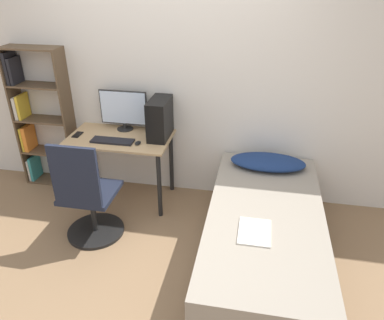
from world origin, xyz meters
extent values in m
plane|color=#846647|center=(0.00, 0.00, 0.00)|extent=(14.00, 14.00, 0.00)
cube|color=silver|center=(0.00, 1.36, 1.25)|extent=(8.00, 0.05, 2.50)
cube|color=tan|center=(-0.48, 1.04, 0.71)|extent=(1.04, 0.60, 0.02)
cylinder|color=black|center=(-0.95, 0.78, 0.35)|extent=(0.04, 0.04, 0.70)
cylinder|color=black|center=(-0.01, 0.78, 0.35)|extent=(0.04, 0.04, 0.70)
cylinder|color=black|center=(-0.95, 1.29, 0.35)|extent=(0.04, 0.04, 0.70)
cylinder|color=black|center=(-0.01, 1.29, 0.35)|extent=(0.04, 0.04, 0.70)
cube|color=brown|center=(-1.70, 1.22, 0.77)|extent=(0.02, 0.24, 1.54)
cube|color=brown|center=(-1.11, 1.22, 0.77)|extent=(0.02, 0.24, 1.54)
cube|color=brown|center=(-1.41, 1.22, 0.01)|extent=(0.57, 0.24, 0.02)
cube|color=brown|center=(-1.41, 1.22, 0.39)|extent=(0.57, 0.24, 0.02)
cube|color=brown|center=(-1.41, 1.22, 0.77)|extent=(0.57, 0.24, 0.02)
cube|color=brown|center=(-1.41, 1.22, 1.15)|extent=(0.57, 0.24, 0.02)
cube|color=brown|center=(-1.41, 1.22, 1.54)|extent=(0.57, 0.24, 0.02)
cube|color=beige|center=(-1.67, 1.22, 0.15)|extent=(0.02, 0.20, 0.25)
cube|color=teal|center=(-1.64, 1.22, 0.16)|extent=(0.03, 0.20, 0.29)
cube|color=gold|center=(-1.67, 1.22, 0.54)|extent=(0.02, 0.20, 0.27)
cube|color=orange|center=(-1.63, 1.22, 0.54)|extent=(0.04, 0.20, 0.28)
cube|color=beige|center=(-1.67, 1.22, 0.90)|extent=(0.04, 0.20, 0.24)
cube|color=gold|center=(-1.63, 1.22, 0.91)|extent=(0.03, 0.20, 0.26)
cube|color=black|center=(-1.67, 1.22, 1.33)|extent=(0.04, 0.20, 0.33)
cube|color=black|center=(-1.62, 1.22, 1.30)|extent=(0.03, 0.20, 0.27)
cylinder|color=black|center=(-0.55, 0.41, 0.01)|extent=(0.53, 0.53, 0.03)
cylinder|color=black|center=(-0.55, 0.41, 0.23)|extent=(0.05, 0.05, 0.40)
cube|color=black|center=(-0.55, 0.41, 0.45)|extent=(0.46, 0.46, 0.04)
cube|color=black|center=(-0.55, 0.20, 0.74)|extent=(0.42, 0.04, 0.54)
cube|color=#4C3D2D|center=(1.01, 0.31, 0.11)|extent=(0.95, 2.05, 0.23)
cube|color=gray|center=(1.01, 0.31, 0.37)|extent=(0.92, 2.00, 0.28)
ellipsoid|color=navy|center=(1.01, 1.08, 0.57)|extent=(0.72, 0.36, 0.11)
cube|color=silver|center=(0.93, 0.04, 0.52)|extent=(0.24, 0.32, 0.01)
cylinder|color=black|center=(-0.49, 1.24, 0.73)|extent=(0.17, 0.17, 0.01)
cylinder|color=black|center=(-0.49, 1.24, 0.76)|extent=(0.04, 0.04, 0.06)
cube|color=black|center=(-0.49, 1.24, 0.96)|extent=(0.50, 0.01, 0.36)
cube|color=silver|center=(-0.49, 1.23, 0.96)|extent=(0.48, 0.01, 0.34)
cube|color=black|center=(-0.51, 0.92, 0.73)|extent=(0.42, 0.14, 0.02)
cube|color=black|center=(-0.07, 1.12, 0.92)|extent=(0.18, 0.39, 0.39)
ellipsoid|color=black|center=(-0.25, 0.92, 0.73)|extent=(0.06, 0.09, 0.02)
cube|color=black|center=(-0.92, 1.00, 0.73)|extent=(0.07, 0.14, 0.01)
camera|label=1|loc=(0.88, -2.21, 2.29)|focal=35.00mm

